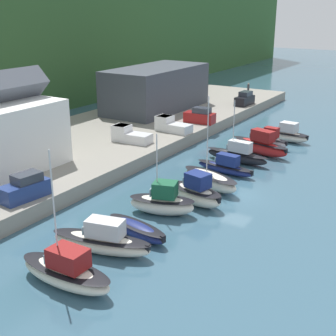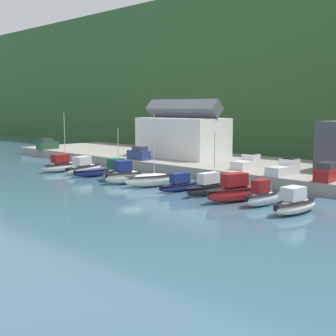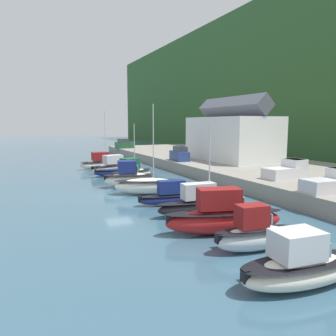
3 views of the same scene
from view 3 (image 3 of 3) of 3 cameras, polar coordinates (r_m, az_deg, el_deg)
The scene contains 18 objects.
ground_plane at distance 32.36m, azimuth -8.61°, elevation -4.95°, with size 320.00×320.00×0.00m, color #385B70.
quay_promenade at distance 43.50m, azimuth 20.06°, elevation -1.05°, with size 96.61×20.07×1.50m.
harbor_clubhouse at distance 51.09m, azimuth 11.03°, elevation 5.50°, with size 14.87×8.14×9.59m.
moored_boat_0 at distance 51.59m, azimuth -11.38°, elevation 0.88°, with size 2.31×7.05×8.93m.
moored_boat_1 at distance 47.50m, azimuth -9.21°, elevation 0.29°, with size 3.70×7.94×2.60m.
moored_boat_2 at distance 44.22m, azimuth -8.93°, elevation -0.71°, with size 2.78×6.19×1.13m.
moored_boat_3 at distance 40.02m, azimuth -6.35°, elevation -0.86°, with size 3.80×6.04×7.05m.
moored_boat_4 at distance 36.48m, azimuth -6.77°, elevation -1.67°, with size 3.40×6.04×3.00m.
moored_boat_5 at distance 32.93m, azimuth -3.40°, elevation -3.09°, with size 4.20×7.15×8.97m.
moored_boat_6 at distance 28.95m, azimuth 1.05°, elevation -4.85°, with size 2.20×6.90×2.14m.
moored_boat_7 at distance 25.70m, azimuth 5.91°, elevation -6.12°, with size 2.04×7.66×7.09m.
moored_boat_8 at distance 21.59m, azimuth 9.58°, elevation -8.40°, with size 3.86×8.05×3.01m.
moored_boat_9 at distance 19.26m, azimuth 14.76°, elevation -11.04°, with size 2.04×5.04×2.66m.
moored_boat_10 at distance 15.99m, azimuth 22.04°, elevation -15.54°, with size 2.66×6.26×2.55m.
parked_car_2 at distance 74.16m, azimuth -7.58°, elevation 4.15°, with size 1.89×4.24×2.16m.
parked_car_3 at distance 49.23m, azimuth 2.03°, elevation 2.37°, with size 4.38×2.27×2.16m.
pickup_truck_0 at distance 30.21m, azimuth 26.87°, elevation -2.16°, with size 2.24×4.84×1.90m.
pickup_truck_1 at distance 35.90m, azimuth 20.14°, elevation -0.32°, with size 2.28×4.85×1.90m.
Camera 3 is at (30.32, -8.76, 7.13)m, focal length 35.00 mm.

